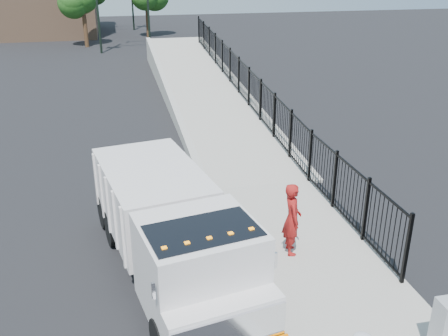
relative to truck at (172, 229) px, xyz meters
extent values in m
plane|color=black|center=(1.68, 0.52, -1.40)|extent=(120.00, 120.00, 0.00)
cube|color=#9E998E|center=(3.61, -1.48, -1.34)|extent=(3.55, 12.00, 0.12)
cube|color=#ADAAA3|center=(1.68, -1.48, -1.32)|extent=(0.30, 12.00, 0.16)
cube|color=#9E998E|center=(3.81, 16.52, -1.40)|extent=(3.95, 24.06, 3.19)
cube|color=black|center=(5.23, 12.52, -0.50)|extent=(0.10, 28.00, 1.80)
cube|color=black|center=(-0.07, 0.36, -0.87)|extent=(2.15, 6.57, 0.21)
cube|color=silver|center=(0.34, -1.80, 0.08)|extent=(2.60, 2.49, 1.91)
cube|color=silver|center=(0.56, -2.98, -0.39)|extent=(2.33, 1.08, 0.96)
cube|color=silver|center=(0.63, -3.33, -0.39)|extent=(2.18, 0.48, 0.81)
cube|color=black|center=(0.39, -2.04, 0.66)|extent=(2.30, 1.61, 0.81)
cube|color=silver|center=(-0.30, 1.58, 0.08)|extent=(3.00, 4.38, 1.63)
cube|color=silver|center=(-0.66, -2.97, 0.51)|extent=(0.07, 0.07, 0.33)
cube|color=silver|center=(1.69, -2.52, 0.51)|extent=(0.07, 0.07, 0.33)
cube|color=orange|center=(-0.40, -2.53, 1.06)|extent=(0.11, 0.09, 0.06)
cube|color=orange|center=(0.02, -2.45, 1.06)|extent=(0.11, 0.09, 0.06)
cube|color=orange|center=(0.45, -2.37, 1.06)|extent=(0.11, 0.09, 0.06)
cube|color=orange|center=(0.87, -2.29, 1.06)|extent=(0.11, 0.09, 0.06)
cube|color=orange|center=(1.29, -2.21, 1.06)|extent=(0.11, 0.09, 0.06)
cylinder|color=black|center=(1.45, -2.28, -0.92)|extent=(0.48, 1.00, 0.96)
cylinder|color=black|center=(-1.39, 1.96, -0.92)|extent=(0.48, 1.00, 0.96)
cylinder|color=black|center=(0.58, 2.33, -0.92)|extent=(0.48, 1.00, 0.96)
cylinder|color=black|center=(-1.59, 2.99, -0.92)|extent=(0.48, 1.00, 0.96)
cylinder|color=black|center=(0.39, 3.37, -0.92)|extent=(0.48, 1.00, 0.96)
imported|color=maroon|center=(3.10, 0.38, -0.31)|extent=(0.55, 0.76, 1.94)
cube|color=gray|center=(4.78, -3.74, -0.65)|extent=(0.55, 0.40, 1.25)
cylinder|color=black|center=(-1.90, 32.25, 2.60)|extent=(0.18, 0.18, 8.00)
cylinder|color=#382314|center=(-3.14, 35.66, 0.20)|extent=(0.36, 0.36, 3.20)
cylinder|color=#382314|center=(2.58, 40.52, 0.20)|extent=(0.36, 0.36, 3.20)
cylinder|color=#382314|center=(-2.78, 50.22, 0.20)|extent=(0.36, 0.36, 3.20)
camera|label=1|loc=(-1.00, -10.16, 5.82)|focal=40.00mm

